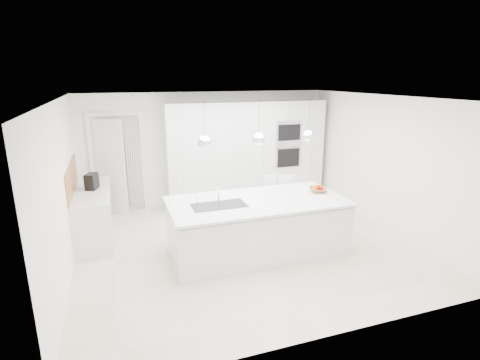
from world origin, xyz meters
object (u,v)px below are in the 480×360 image
object	(u,v)px
island_base	(258,228)
espresso_machine	(92,181)
bar_stool_right	(288,203)
fruit_bowl	(318,190)
bar_stool_left	(273,203)

from	to	relation	value
island_base	espresso_machine	xyz separation A→B (m)	(-2.53, 1.56, 0.61)
espresso_machine	bar_stool_right	bearing A→B (deg)	8.14
fruit_bowl	island_base	bearing A→B (deg)	-173.97
bar_stool_right	fruit_bowl	bearing A→B (deg)	-63.24
fruit_bowl	espresso_machine	bearing A→B (deg)	158.64
bar_stool_left	espresso_machine	bearing A→B (deg)	162.20
fruit_bowl	espresso_machine	xyz separation A→B (m)	(-3.69, 1.44, 0.10)
espresso_machine	bar_stool_right	size ratio (longest dim) A/B	0.28
fruit_bowl	bar_stool_left	xyz separation A→B (m)	(-0.51, 0.73, -0.42)
espresso_machine	bar_stool_left	distance (m)	3.30
island_base	bar_stool_left	distance (m)	1.07
fruit_bowl	espresso_machine	size ratio (longest dim) A/B	1.08
island_base	bar_stool_right	world-z (taller)	bar_stool_right
island_base	espresso_machine	bearing A→B (deg)	148.28
bar_stool_left	island_base	bearing A→B (deg)	-132.49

